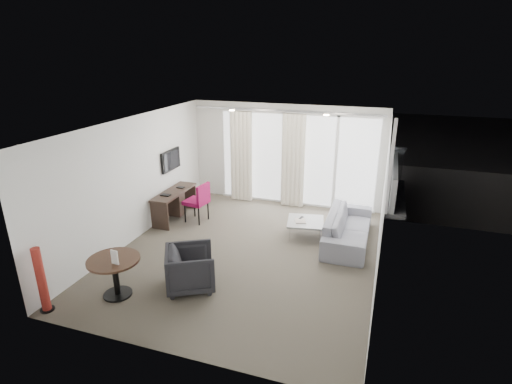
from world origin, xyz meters
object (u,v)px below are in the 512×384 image
(round_table, at_px, (116,277))
(red_lamp, at_px, (41,280))
(desk_chair, at_px, (196,202))
(rattan_chair_a, at_px, (321,178))
(coffee_table, at_px, (305,228))
(desk, at_px, (175,205))
(sofa, at_px, (348,227))
(rattan_chair_b, at_px, (372,181))
(tub_armchair, at_px, (190,268))

(round_table, xyz_separation_m, red_lamp, (-0.80, -0.70, 0.21))
(desk_chair, relative_size, rattan_chair_a, 1.11)
(rattan_chair_a, bearing_deg, coffee_table, -99.10)
(desk, relative_size, desk_chair, 1.54)
(desk, height_order, sofa, desk)
(round_table, xyz_separation_m, coffee_table, (2.50, 3.22, -0.16))
(desk_chair, height_order, sofa, desk_chair)
(round_table, distance_m, rattan_chair_a, 6.55)
(coffee_table, distance_m, sofa, 0.92)
(round_table, height_order, coffee_table, round_table)
(rattan_chair_b, bearing_deg, red_lamp, -130.83)
(round_table, bearing_deg, rattan_chair_b, 59.68)
(tub_armchair, bearing_deg, desk, 5.20)
(desk_chair, distance_m, coffee_table, 2.64)
(desk, height_order, coffee_table, desk)
(tub_armchair, bearing_deg, sofa, -70.82)
(rattan_chair_b, bearing_deg, rattan_chair_a, -177.10)
(desk, distance_m, tub_armchair, 3.11)
(red_lamp, relative_size, tub_armchair, 1.35)
(desk_chair, xyz_separation_m, rattan_chair_a, (2.47, 2.92, -0.05))
(sofa, bearing_deg, desk, 90.81)
(coffee_table, relative_size, rattan_chair_a, 0.90)
(desk, xyz_separation_m, rattan_chair_a, (3.04, 2.94, 0.08))
(round_table, height_order, sofa, round_table)
(red_lamp, bearing_deg, rattan_chair_b, 57.38)
(sofa, height_order, rattan_chair_a, rattan_chair_a)
(red_lamp, relative_size, rattan_chair_a, 1.27)
(tub_armchair, relative_size, coffee_table, 1.05)
(tub_armchair, height_order, sofa, tub_armchair)
(desk, relative_size, tub_armchair, 1.82)
(coffee_table, xyz_separation_m, rattan_chair_b, (1.22, 3.16, 0.24))
(tub_armchair, height_order, rattan_chair_b, rattan_chair_b)
(red_lamp, distance_m, rattan_chair_a, 7.50)
(round_table, bearing_deg, desk_chair, 92.07)
(tub_armchair, distance_m, sofa, 3.53)
(desk_chair, bearing_deg, rattan_chair_b, 47.72)
(desk_chair, relative_size, rattan_chair_b, 1.16)
(red_lamp, relative_size, rattan_chair_b, 1.33)
(round_table, relative_size, rattan_chair_a, 0.99)
(round_table, height_order, red_lamp, red_lamp)
(desk_chair, height_order, round_table, desk_chair)
(red_lamp, relative_size, sofa, 0.50)
(desk, xyz_separation_m, rattan_chair_b, (4.41, 3.21, 0.07))
(desk, height_order, rattan_chair_a, rattan_chair_a)
(round_table, distance_m, rattan_chair_b, 7.39)
(desk_chair, height_order, rattan_chair_a, desk_chair)
(round_table, xyz_separation_m, rattan_chair_b, (3.73, 6.38, 0.07))
(desk, height_order, rattan_chair_b, rattan_chair_b)
(sofa, relative_size, rattan_chair_b, 2.66)
(rattan_chair_a, bearing_deg, red_lamp, -126.95)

